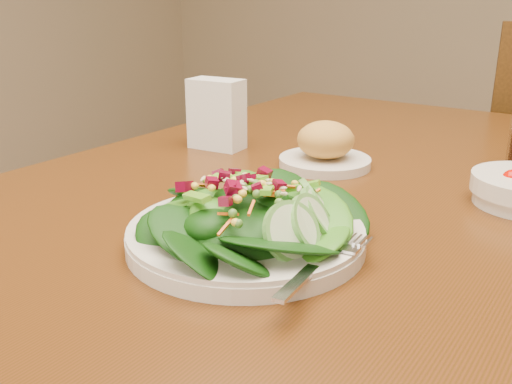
{
  "coord_description": "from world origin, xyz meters",
  "views": [
    {
      "loc": [
        0.36,
        -0.72,
        1.02
      ],
      "look_at": [
        0.02,
        -0.22,
        0.81
      ],
      "focal_mm": 40.0,
      "sensor_mm": 36.0,
      "label": 1
    }
  ],
  "objects": [
    {
      "name": "dining_table",
      "position": [
        0.0,
        0.0,
        0.65
      ],
      "size": [
        0.9,
        1.4,
        0.75
      ],
      "color": "#4E240E",
      "rests_on": "ground_plane"
    },
    {
      "name": "bread_plate",
      "position": [
        -0.05,
        0.08,
        0.78
      ],
      "size": [
        0.15,
        0.15,
        0.08
      ],
      "color": "silver",
      "rests_on": "dining_table"
    },
    {
      "name": "salad_plate",
      "position": [
        0.03,
        -0.24,
        0.78
      ],
      "size": [
        0.27,
        0.27,
        0.08
      ],
      "rotation": [
        0.0,
        0.0,
        -0.41
      ],
      "color": "silver",
      "rests_on": "dining_table"
    },
    {
      "name": "napkin_holder",
      "position": [
        -0.27,
        0.07,
        0.82
      ],
      "size": [
        0.1,
        0.06,
        0.12
      ],
      "rotation": [
        0.0,
        0.0,
        0.1
      ],
      "color": "white",
      "rests_on": "dining_table"
    }
  ]
}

